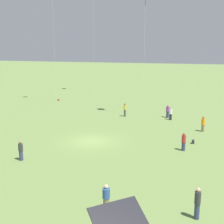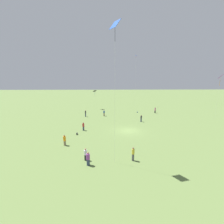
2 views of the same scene
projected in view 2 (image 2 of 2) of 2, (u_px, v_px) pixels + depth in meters
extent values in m
plane|color=olive|center=(128.00, 131.00, 29.89)|extent=(240.00, 240.00, 0.00)
cylinder|color=#333D5B|center=(86.00, 115.00, 40.99)|extent=(0.34, 0.34, 0.92)
cylinder|color=#333338|center=(85.00, 112.00, 40.82)|extent=(0.40, 0.40, 0.70)
sphere|color=tan|center=(85.00, 111.00, 40.72)|extent=(0.24, 0.24, 0.24)
cylinder|color=#333D5B|center=(88.00, 162.00, 17.86)|extent=(0.51, 0.51, 0.78)
cylinder|color=purple|center=(88.00, 157.00, 17.70)|extent=(0.60, 0.60, 0.68)
sphere|color=#A87A56|center=(88.00, 153.00, 17.61)|extent=(0.24, 0.24, 0.24)
cylinder|color=#232328|center=(155.00, 112.00, 45.63)|extent=(0.48, 0.48, 0.77)
cylinder|color=pink|center=(155.00, 109.00, 45.47)|extent=(0.56, 0.56, 0.75)
sphere|color=brown|center=(155.00, 108.00, 45.36)|extent=(0.24, 0.24, 0.24)
cylinder|color=#847056|center=(65.00, 143.00, 23.24)|extent=(0.45, 0.45, 0.75)
cylinder|color=orange|center=(64.00, 139.00, 23.08)|extent=(0.53, 0.53, 0.73)
sphere|color=brown|center=(64.00, 136.00, 22.97)|extent=(0.24, 0.24, 0.24)
cylinder|color=#847056|center=(104.00, 114.00, 41.77)|extent=(0.43, 0.43, 0.92)
cylinder|color=#2D5193|center=(104.00, 112.00, 41.61)|extent=(0.50, 0.50, 0.58)
sphere|color=beige|center=(104.00, 110.00, 41.52)|extent=(0.24, 0.24, 0.24)
cylinder|color=#232328|center=(86.00, 157.00, 18.95)|extent=(0.46, 0.46, 0.76)
cylinder|color=white|center=(85.00, 152.00, 18.80)|extent=(0.54, 0.54, 0.64)
sphere|color=#A87A56|center=(85.00, 149.00, 18.71)|extent=(0.24, 0.24, 0.24)
cylinder|color=#333D5B|center=(83.00, 129.00, 30.01)|extent=(0.46, 0.46, 0.77)
cylinder|color=#B72D2D|center=(83.00, 125.00, 29.86)|extent=(0.54, 0.54, 0.67)
sphere|color=brown|center=(83.00, 123.00, 29.76)|extent=(0.24, 0.24, 0.24)
cylinder|color=#333D5B|center=(141.00, 120.00, 36.17)|extent=(0.45, 0.45, 0.84)
cylinder|color=#333338|center=(141.00, 117.00, 36.02)|extent=(0.53, 0.53, 0.59)
sphere|color=brown|center=(141.00, 116.00, 35.93)|extent=(0.24, 0.24, 0.24)
cylinder|color=#4C4C51|center=(133.00, 157.00, 18.86)|extent=(0.34, 0.34, 0.91)
cylinder|color=gold|center=(133.00, 152.00, 18.69)|extent=(0.41, 0.41, 0.65)
sphere|color=brown|center=(133.00, 148.00, 18.60)|extent=(0.24, 0.24, 0.24)
cube|color=blue|center=(115.00, 24.00, 15.23)|extent=(1.36, 1.24, 0.92)
cylinder|color=black|center=(115.00, 35.00, 15.44)|extent=(0.04, 0.04, 1.30)
cylinder|color=silver|center=(115.00, 100.00, 16.90)|extent=(0.01, 0.01, 15.57)
cube|color=black|center=(95.00, 91.00, 50.68)|extent=(1.43, 1.44, 0.57)
cylinder|color=blue|center=(95.00, 94.00, 50.90)|extent=(0.04, 0.04, 1.40)
cylinder|color=silver|center=(95.00, 100.00, 51.34)|extent=(0.01, 0.01, 6.17)
cube|color=purple|center=(221.00, 76.00, 33.66)|extent=(1.44, 1.41, 0.92)
cylinder|color=orange|center=(220.00, 82.00, 33.93)|extent=(0.04, 0.04, 1.80)
cylinder|color=silver|center=(217.00, 100.00, 34.81)|extent=(0.01, 0.01, 10.69)
cube|color=blue|center=(136.00, 56.00, 54.79)|extent=(0.74, 0.68, 0.46)
cylinder|color=red|center=(136.00, 57.00, 54.89)|extent=(0.04, 0.04, 0.61)
cylinder|color=silver|center=(135.00, 81.00, 56.78)|extent=(0.01, 0.01, 18.54)
cube|color=#33518C|center=(137.00, 112.00, 46.13)|extent=(0.30, 0.31, 0.28)
cube|color=#262628|center=(77.00, 134.00, 27.76)|extent=(0.39, 0.25, 0.35)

